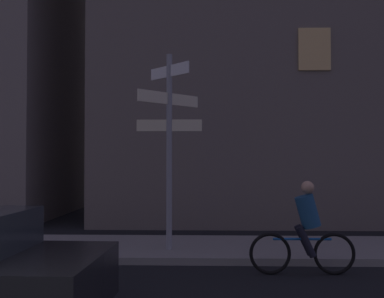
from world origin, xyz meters
name	(u,v)px	position (x,y,z in m)	size (l,w,h in m)	color
sidewalk_kerb	(131,248)	(0.00, 7.20, 0.07)	(40.00, 2.59, 0.14)	gray
signpost	(169,134)	(0.87, 6.74, 2.52)	(1.36, 1.16, 4.03)	gray
cyclist	(305,231)	(3.33, 5.29, 0.75)	(1.82, 0.32, 1.61)	black
building_right_block	(286,9)	(4.70, 14.51, 7.72)	(13.06, 8.70, 15.45)	#6B6056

